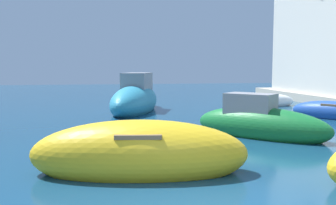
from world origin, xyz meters
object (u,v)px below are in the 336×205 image
Objects in this scene: moored_boat_4 at (259,124)px; moored_boat_6 at (268,102)px; moored_boat_9 at (332,112)px; moored_boat_8 at (140,154)px; moored_boat_5 at (135,100)px.

moored_boat_4 is 8.85m from moored_boat_6.
moored_boat_9 reaches higher than moored_boat_6.
moored_boat_8 reaches higher than moored_boat_9.
moored_boat_8 reaches higher than moored_boat_6.
moored_boat_6 is (4.03, 7.87, -0.15)m from moored_boat_4.
moored_boat_5 is 10.16m from moored_boat_8.
moored_boat_6 is at bearing 62.95° from moored_boat_8.
moored_boat_5 reaches higher than moored_boat_9.
moored_boat_5 is at bearing 93.91° from moored_boat_8.
moored_boat_9 is at bearing 81.15° from moored_boat_4.
moored_boat_6 is 4.81m from moored_boat_9.
moored_boat_4 is 1.22× the size of moored_boat_6.
moored_boat_8 is (-0.82, -10.12, -0.16)m from moored_boat_5.
moored_boat_5 reaches higher than moored_boat_6.
moored_boat_8 is at bearing 91.13° from moored_boat_9.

